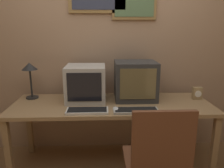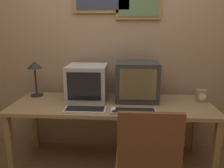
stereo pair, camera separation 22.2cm
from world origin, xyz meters
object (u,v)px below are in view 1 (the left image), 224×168
at_px(monitor_right, 135,81).
at_px(mouse_near_keyboard, 116,109).
at_px(keyboard_main, 87,111).
at_px(desk_lamp, 30,71).
at_px(monitor_left, 86,83).
at_px(keyboard_side, 136,110).
at_px(desk_clock, 197,93).

distance_m(monitor_right, mouse_near_keyboard, 0.47).
xyz_separation_m(monitor_right, keyboard_main, (-0.50, -0.38, -0.19)).
bearing_deg(keyboard_main, desk_lamp, 145.47).
xyz_separation_m(monitor_right, mouse_near_keyboard, (-0.23, -0.36, -0.19)).
xyz_separation_m(monitor_left, keyboard_side, (0.49, -0.37, -0.18)).
bearing_deg(keyboard_side, monitor_left, 142.92).
height_order(monitor_right, keyboard_side, monitor_right).
relative_size(monitor_right, keyboard_main, 1.13).
xyz_separation_m(monitor_right, desk_clock, (0.68, -0.04, -0.14)).
relative_size(keyboard_side, mouse_near_keyboard, 3.73).
height_order(desk_clock, desk_lamp, desk_lamp).
relative_size(monitor_left, desk_clock, 3.07).
bearing_deg(keyboard_main, mouse_near_keyboard, 3.44).
bearing_deg(monitor_right, desk_lamp, 176.67).
bearing_deg(monitor_left, keyboard_side, -37.08).
distance_m(monitor_left, keyboard_main, 0.40).
height_order(monitor_right, desk_lamp, monitor_right).
height_order(monitor_left, keyboard_main, monitor_left).
height_order(keyboard_main, keyboard_side, same).
bearing_deg(desk_clock, mouse_near_keyboard, -160.78).
relative_size(keyboard_side, desk_clock, 3.15).
distance_m(monitor_right, keyboard_main, 0.65).
bearing_deg(desk_lamp, keyboard_side, -22.61).
bearing_deg(desk_lamp, keyboard_main, -34.53).
xyz_separation_m(monitor_right, keyboard_side, (-0.05, -0.39, -0.19)).
bearing_deg(mouse_near_keyboard, keyboard_main, -176.56).
bearing_deg(desk_clock, keyboard_side, -154.36).
xyz_separation_m(keyboard_side, desk_clock, (0.72, 0.35, 0.05)).
relative_size(monitor_right, desk_lamp, 1.12).
height_order(keyboard_main, desk_clock, desk_clock).
bearing_deg(desk_clock, desk_lamp, 176.56).
relative_size(monitor_left, mouse_near_keyboard, 3.64).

